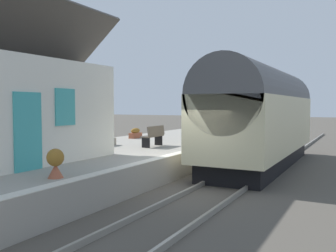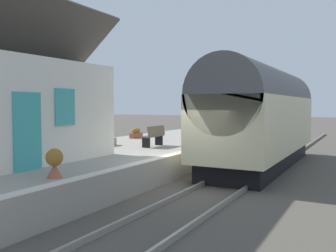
{
  "view_description": "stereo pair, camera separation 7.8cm",
  "coord_description": "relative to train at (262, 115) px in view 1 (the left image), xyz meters",
  "views": [
    {
      "loc": [
        -10.24,
        -4.78,
        2.63
      ],
      "look_at": [
        1.55,
        1.5,
        1.89
      ],
      "focal_mm": 39.33,
      "sensor_mm": 36.0,
      "label": 1
    },
    {
      "loc": [
        -10.21,
        -4.85,
        2.63
      ],
      "look_at": [
        1.55,
        1.5,
        1.89
      ],
      "focal_mm": 39.33,
      "sensor_mm": 36.0,
      "label": 2
    }
  ],
  "objects": [
    {
      "name": "ground_plane",
      "position": [
        -5.68,
        0.9,
        -2.22
      ],
      "size": [
        160.0,
        160.0,
        0.0
      ],
      "primitive_type": "plane",
      "color": "#4C473F"
    },
    {
      "name": "platform",
      "position": [
        -5.68,
        5.06,
        -1.77
      ],
      "size": [
        32.0,
        6.32,
        0.89
      ],
      "primitive_type": "cube",
      "color": "gray",
      "rests_on": "ground"
    },
    {
      "name": "platform_edge_coping",
      "position": [
        -5.68,
        2.08,
        -1.32
      ],
      "size": [
        32.0,
        0.36,
        0.02
      ],
      "primitive_type": "cube",
      "color": "beige",
      "rests_on": "platform"
    },
    {
      "name": "rail_near",
      "position": [
        -5.68,
        -0.72,
        -2.15
      ],
      "size": [
        52.0,
        0.08,
        0.14
      ],
      "primitive_type": "cube",
      "color": "gray",
      "rests_on": "ground"
    },
    {
      "name": "rail_far",
      "position": [
        -5.68,
        0.72,
        -2.15
      ],
      "size": [
        52.0,
        0.08,
        0.14
      ],
      "primitive_type": "cube",
      "color": "gray",
      "rests_on": "ground"
    },
    {
      "name": "train",
      "position": [
        0.0,
        0.0,
        0.0
      ],
      "size": [
        10.48,
        2.73,
        4.32
      ],
      "color": "black",
      "rests_on": "ground"
    },
    {
      "name": "station_building",
      "position": [
        -8.22,
        5.96,
        0.38
      ],
      "size": [
        6.55,
        4.16,
        5.98
      ],
      "color": "silver",
      "rests_on": "platform"
    },
    {
      "name": "bench_mid_platform",
      "position": [
        -2.44,
        3.99,
        -0.85
      ],
      "size": [
        1.41,
        0.47,
        0.88
      ],
      "color": "brown",
      "rests_on": "platform"
    },
    {
      "name": "planter_under_sign",
      "position": [
        -3.1,
        5.97,
        -1.05
      ],
      "size": [
        0.97,
        0.32,
        0.58
      ],
      "color": "gray",
      "rests_on": "platform"
    },
    {
      "name": "planter_edge_far",
      "position": [
        4.25,
        4.52,
        -1.02
      ],
      "size": [
        0.72,
        0.32,
        0.64
      ],
      "color": "gray",
      "rests_on": "platform"
    },
    {
      "name": "planter_bench_right",
      "position": [
        -9.45,
        2.63,
        -0.97
      ],
      "size": [
        0.41,
        0.41,
        0.72
      ],
      "color": "#9E5138",
      "rests_on": "platform"
    },
    {
      "name": "planter_corner_building",
      "position": [
        0.63,
        6.91,
        -1.07
      ],
      "size": [
        0.85,
        0.32,
        0.54
      ],
      "color": "#9E5138",
      "rests_on": "platform"
    }
  ]
}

